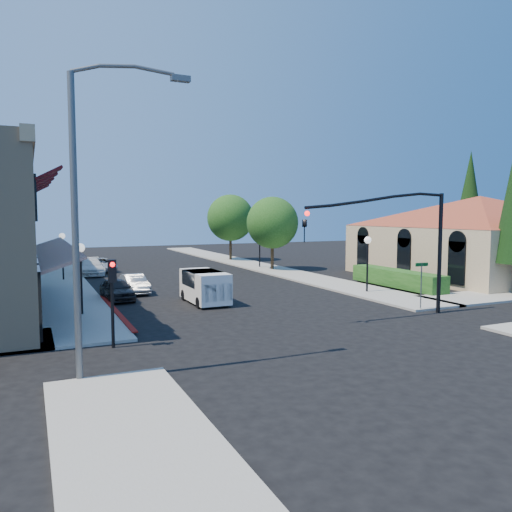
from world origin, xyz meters
name	(u,v)px	position (x,y,z in m)	size (l,w,h in m)	color
ground	(318,335)	(0.00, 0.00, 0.00)	(120.00, 120.00, 0.00)	black
sidewalk_left	(56,273)	(-8.75, 27.00, 0.06)	(3.50, 50.00, 0.12)	#9A978C
sidewalk_right	(249,264)	(8.75, 27.00, 0.06)	(3.50, 50.00, 0.12)	#9A978C
curb_red_strip	(116,314)	(-6.90, 8.00, 0.00)	(0.25, 10.00, 0.06)	maroon
mission_building	(479,229)	(21.99, 11.50, 3.75)	(30.12, 30.12, 6.40)	tan
hedge	(396,288)	(11.70, 9.00, 0.00)	(1.40, 8.00, 1.10)	#194A15
conifer_far	(470,199)	(28.00, 18.00, 6.36)	(3.20, 3.20, 11.00)	#322114
street_tree_a	(272,223)	(8.80, 22.00, 4.19)	(4.56, 4.56, 6.48)	#322114
street_tree_b	(230,218)	(8.80, 32.00, 4.54)	(4.94, 4.94, 7.02)	#322114
signal_mast_arm	(407,232)	(5.86, 1.50, 4.09)	(8.01, 0.39, 6.00)	black
secondary_signal	(112,287)	(-8.00, 1.41, 2.32)	(0.28, 0.42, 3.32)	black
cobra_streetlight	(87,204)	(-9.15, -2.00, 5.27)	(3.60, 0.25, 9.31)	#595B5E
street_name_sign	(421,278)	(7.50, 2.20, 1.70)	(0.80, 0.06, 2.50)	#595B5E
lamppost_left_near	(80,261)	(-8.50, 8.00, 2.74)	(0.44, 0.44, 3.57)	black
lamppost_left_far	(62,244)	(-8.50, 22.00, 2.74)	(0.44, 0.44, 3.57)	black
lamppost_right_near	(368,250)	(8.50, 8.00, 2.74)	(0.44, 0.44, 3.57)	black
lamppost_right_far	(260,238)	(8.50, 24.00, 2.74)	(0.44, 0.44, 3.57)	black
white_van	(205,285)	(-1.89, 8.92, 1.04)	(1.80, 4.04, 1.79)	white
parked_car_a	(117,289)	(-6.20, 12.00, 0.63)	(1.48, 3.68, 1.25)	black
parked_car_b	(134,284)	(-4.80, 14.09, 0.59)	(1.25, 3.59, 1.18)	#95979A
parked_car_c	(91,267)	(-6.20, 25.00, 0.67)	(1.88, 4.62, 1.34)	white
parked_car_d	(102,265)	(-5.08, 27.31, 0.58)	(1.92, 4.17, 1.16)	#B4B7B9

